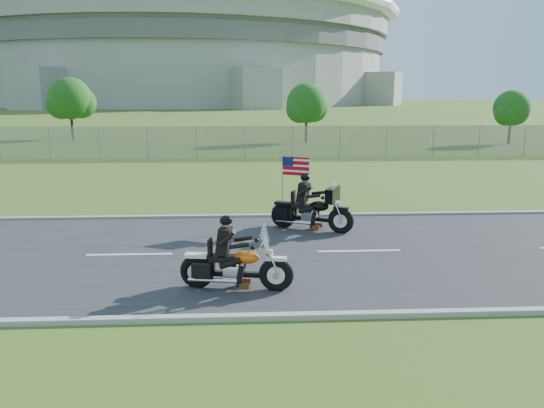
{
  "coord_description": "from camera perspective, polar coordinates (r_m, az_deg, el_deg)",
  "views": [
    {
      "loc": [
        1.01,
        -13.26,
        4.2
      ],
      "look_at": [
        1.69,
        0.0,
        1.33
      ],
      "focal_mm": 35.0,
      "sensor_mm": 36.0,
      "label": 1
    }
  ],
  "objects": [
    {
      "name": "fence",
      "position": [
        33.95,
        -13.19,
        6.45
      ],
      "size": [
        60.0,
        0.03,
        2.0
      ],
      "primitive_type": "cube",
      "color": "gray",
      "rests_on": "ground"
    },
    {
      "name": "tree_fence_far",
      "position": [
        46.36,
        24.39,
        9.19
      ],
      "size": [
        3.08,
        2.87,
        4.2
      ],
      "color": "#382316",
      "rests_on": "ground"
    },
    {
      "name": "tree_fence_near",
      "position": [
        43.6,
        3.77,
        10.54
      ],
      "size": [
        3.52,
        3.28,
        4.75
      ],
      "color": "#382316",
      "rests_on": "ground"
    },
    {
      "name": "stadium",
      "position": [
        184.81,
        -9.8,
        15.54
      ],
      "size": [
        140.4,
        140.4,
        29.2
      ],
      "color": "#A3A099",
      "rests_on": "ground"
    },
    {
      "name": "motorcycle_lead",
      "position": [
        11.36,
        -4.08,
        -6.74
      ],
      "size": [
        2.46,
        0.85,
        1.66
      ],
      "rotation": [
        0.0,
        0.0,
        -0.16
      ],
      "color": "black",
      "rests_on": "ground"
    },
    {
      "name": "ground",
      "position": [
        13.94,
        -6.99,
        -5.44
      ],
      "size": [
        420.0,
        420.0,
        0.0
      ],
      "primitive_type": "plane",
      "color": "#3D551A",
      "rests_on": "ground"
    },
    {
      "name": "motorcycle_follow",
      "position": [
        16.04,
        4.24,
        -0.82
      ],
      "size": [
        2.46,
        1.42,
        2.19
      ],
      "rotation": [
        0.0,
        0.0,
        -0.44
      ],
      "color": "black",
      "rests_on": "ground"
    },
    {
      "name": "road",
      "position": [
        13.94,
        -6.99,
        -5.37
      ],
      "size": [
        120.0,
        8.0,
        0.04
      ],
      "primitive_type": "cube",
      "color": "#28282B",
      "rests_on": "ground"
    },
    {
      "name": "curb_north",
      "position": [
        17.83,
        -6.1,
        -1.35
      ],
      "size": [
        120.0,
        0.18,
        0.12
      ],
      "primitive_type": "cube",
      "color": "#9E9B93",
      "rests_on": "ground"
    },
    {
      "name": "tree_fence_mid",
      "position": [
        49.62,
        -20.83,
        10.37
      ],
      "size": [
        3.96,
        3.69,
        5.3
      ],
      "color": "#382316",
      "rests_on": "ground"
    },
    {
      "name": "curb_south",
      "position": [
        10.15,
        -8.59,
        -12.1
      ],
      "size": [
        120.0,
        0.18,
        0.12
      ],
      "primitive_type": "cube",
      "color": "#9E9B93",
      "rests_on": "ground"
    }
  ]
}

